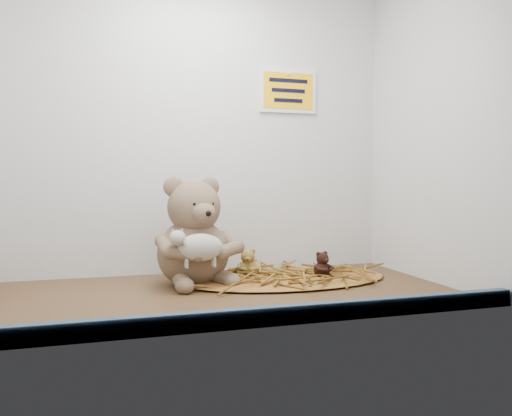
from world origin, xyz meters
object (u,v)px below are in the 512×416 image
object	(u,v)px
toy_lamb	(200,248)
mini_teddy_tan	(248,262)
main_teddy	(193,230)
mini_teddy_brown	(322,263)

from	to	relation	value
toy_lamb	mini_teddy_tan	bearing A→B (deg)	35.57
main_teddy	mini_teddy_brown	size ratio (longest dim) A/B	4.03
mini_teddy_tan	mini_teddy_brown	xyz separation A→B (cm)	(19.61, -5.75, -0.37)
mini_teddy_tan	mini_teddy_brown	bearing A→B (deg)	-1.52
main_teddy	toy_lamb	bearing A→B (deg)	-103.63
mini_teddy_brown	toy_lamb	bearing A→B (deg)	170.83
toy_lamb	mini_teddy_brown	size ratio (longest dim) A/B	2.10
mini_teddy_tan	mini_teddy_brown	size ratio (longest dim) A/B	1.11
main_teddy	toy_lamb	size ratio (longest dim) A/B	1.92
main_teddy	toy_lamb	distance (cm)	10.68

